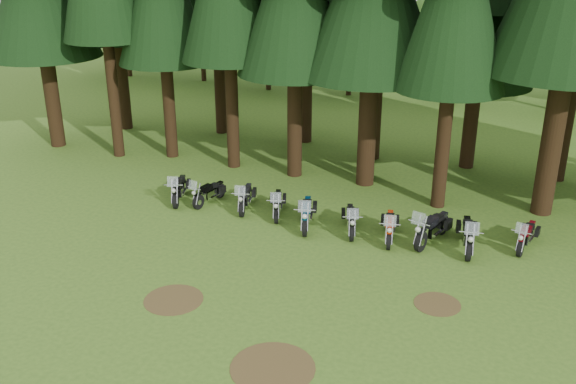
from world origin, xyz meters
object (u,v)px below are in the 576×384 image
Objects in this scene: motorcycle_2 at (245,198)px; motorcycle_8 at (468,236)px; motorcycle_6 at (390,228)px; motorcycle_7 at (432,229)px; motorcycle_0 at (179,190)px; motorcycle_3 at (277,204)px; motorcycle_1 at (209,193)px; motorcycle_9 at (526,236)px; motorcycle_4 at (306,214)px; motorcycle_5 at (351,220)px.

motorcycle_8 is at bearing -17.42° from motorcycle_2.
motorcycle_7 reaches higher than motorcycle_6.
motorcycle_3 is at bearing -18.20° from motorcycle_0.
motorcycle_3 is 6.01m from motorcycle_7.
motorcycle_0 is at bearing 162.23° from motorcycle_3.
motorcycle_3 is at bearing 8.32° from motorcycle_1.
motorcycle_9 is at bearing 14.30° from motorcycle_8.
motorcycle_1 is at bearing -167.09° from motorcycle_9.
motorcycle_8 is at bearing -13.49° from motorcycle_4.
motorcycle_5 is 2.93m from motorcycle_7.
motorcycle_7 is 1.24m from motorcycle_8.
motorcycle_2 is 2.91m from motorcycle_4.
motorcycle_6 is at bearing -23.08° from motorcycle_5.
motorcycle_3 is 0.98× the size of motorcycle_5.
motorcycle_4 is at bearing -159.20° from motorcycle_7.
motorcycle_4 reaches higher than motorcycle_3.
motorcycle_9 is (12.20, 0.20, 0.02)m from motorcycle_1.
motorcycle_4 is (4.44, -0.76, 0.08)m from motorcycle_1.
motorcycle_0 is 4.31m from motorcycle_3.
motorcycle_3 is 0.86× the size of motorcycle_7.
motorcycle_6 is at bearing 5.63° from motorcycle_1.
motorcycle_4 is 7.82m from motorcycle_9.
motorcycle_8 is at bearing -6.65° from motorcycle_6.
motorcycle_2 reaches higher than motorcycle_1.
motorcycle_6 is at bearing -15.38° from motorcycle_4.
motorcycle_2 is (2.89, 0.16, -0.02)m from motorcycle_0.
motorcycle_7 is (4.61, 0.27, 0.01)m from motorcycle_4.
motorcycle_8 is at bearing -145.30° from motorcycle_9.
motorcycle_4 is at bearing -24.21° from motorcycle_0.
motorcycle_2 is at bearing 154.82° from motorcycle_5.
motorcycle_0 is 10.32m from motorcycle_7.
motorcycle_2 reaches higher than motorcycle_3.
motorcycle_9 is (9.16, 0.37, -0.01)m from motorcycle_3.
motorcycle_3 is at bearing 153.88° from motorcycle_5.
motorcycle_1 is at bearing 168.23° from motorcycle_8.
motorcycle_4 is (5.71, -0.57, 0.02)m from motorcycle_0.
motorcycle_7 is at bearing -21.13° from motorcycle_3.
motorcycle_4 reaches higher than motorcycle_9.
motorcycle_7 is at bearing 0.73° from motorcycle_6.
motorcycle_6 reaches higher than motorcycle_3.
motorcycle_5 reaches higher than motorcycle_3.
motorcycle_2 is at bearing -166.12° from motorcycle_7.
motorcycle_7 is (9.05, -0.49, 0.09)m from motorcycle_1.
motorcycle_4 reaches higher than motorcycle_1.
motorcycle_9 is (7.76, 0.96, -0.06)m from motorcycle_4.
motorcycle_1 is at bearing 155.21° from motorcycle_4.
motorcycle_6 reaches higher than motorcycle_5.
motorcycle_6 is at bearing -156.05° from motorcycle_9.
motorcycle_7 is (10.32, -0.31, 0.04)m from motorcycle_0.
motorcycle_4 is 5.85m from motorcycle_8.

